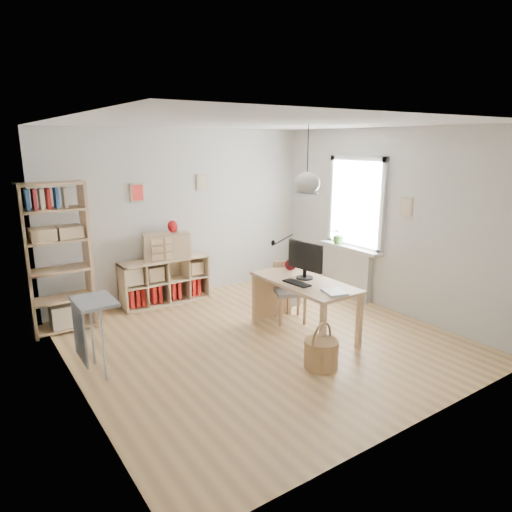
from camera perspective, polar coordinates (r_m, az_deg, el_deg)
ground at (r=5.99m, az=0.83°, el=-10.51°), size 4.50×4.50×0.00m
room_shell at (r=5.68m, az=6.39°, el=9.04°), size 4.50×4.50×4.50m
window_unit at (r=7.42m, az=12.45°, el=6.48°), size 0.07×1.16×1.46m
radiator at (r=7.63m, az=11.81°, el=-2.12°), size 0.10×0.80×0.80m
windowsill at (r=7.49m, az=11.71°, el=0.98°), size 0.22×1.20×0.06m
desk at (r=5.95m, az=6.04°, el=-3.96°), size 0.70×1.50×0.75m
cube_shelf at (r=7.39m, az=-11.52°, el=-3.46°), size 1.40×0.38×0.72m
tall_bookshelf at (r=6.50m, az=-23.66°, el=0.41°), size 0.80×0.38×2.00m
side_table at (r=5.26m, az=-20.15°, el=-7.14°), size 0.40×0.55×0.85m
chair at (r=6.52m, az=4.14°, el=-3.97°), size 0.54×0.54×0.83m
wicker_basket at (r=5.33m, az=8.15°, el=-11.85°), size 0.39×0.39×0.54m
storage_chest at (r=7.21m, az=2.94°, el=-4.65°), size 0.52×0.59×0.54m
monitor at (r=5.95m, az=6.16°, el=-0.28°), size 0.22×0.56×0.49m
keyboard at (r=5.79m, az=5.13°, el=-3.39°), size 0.18×0.40×0.02m
task_lamp at (r=6.31m, az=3.21°, el=0.95°), size 0.43×0.16×0.46m
yarn_ball at (r=6.37m, az=4.34°, el=-1.10°), size 0.16×0.16×0.16m
paper_tray at (r=5.49m, az=9.80°, el=-4.48°), size 0.30×0.34×0.03m
drawer_chest at (r=7.22m, az=-11.12°, el=1.25°), size 0.76×0.49×0.40m
red_vase at (r=7.21m, az=-10.38°, el=3.67°), size 0.16×0.16×0.19m
potted_plant at (r=7.61m, az=10.29°, el=2.68°), size 0.29×0.25×0.31m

